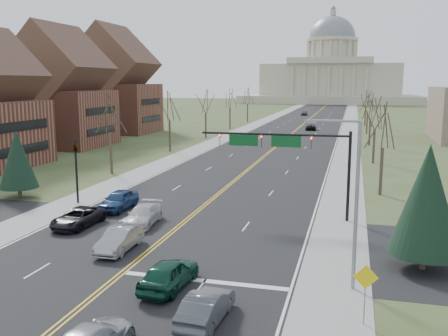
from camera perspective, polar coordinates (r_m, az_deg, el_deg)
The scene contains 36 objects.
ground at distance 31.13m, azimuth -10.68°, elevation -11.01°, with size 600.00×600.00×0.00m, color #3C4A25.
road at distance 137.26m, azimuth 9.23°, elevation 5.12°, with size 20.00×380.00×0.01m, color black.
cross_road at distance 36.32m, azimuth -6.64°, elevation -7.82°, with size 120.00×14.00×0.01m, color black.
sidewalk_left at distance 138.88m, azimuth 4.28°, elevation 5.28°, with size 4.00×380.00×0.03m, color gray.
sidewalk_right at distance 136.67m, azimuth 14.27°, elevation 4.93°, with size 4.00×380.00×0.03m, color gray.
center_line at distance 137.26m, azimuth 9.23°, elevation 5.13°, with size 0.42×380.00×0.01m, color gold.
edge_line_left at distance 138.50m, azimuth 5.18°, elevation 5.25°, with size 0.15×380.00×0.01m, color silver.
edge_line_right at distance 136.70m, azimuth 13.34°, elevation 4.97°, with size 0.15×380.00×0.01m, color silver.
stop_bar at distance 28.56m, azimuth -2.21°, elevation -12.76°, with size 9.50×0.50×0.01m, color silver.
capitol at distance 276.45m, azimuth 12.11°, elevation 10.29°, with size 90.00×60.00×50.00m.
signal_mast at distance 40.41m, azimuth 7.02°, elevation 2.34°, with size 12.12×0.44×7.20m.
signal_left at distance 47.06m, azimuth -16.55°, elevation 0.54°, with size 0.32×0.36×6.00m.
street_light at distance 26.86m, azimuth 14.39°, elevation -2.86°, with size 2.90×0.25×9.07m.
warn_sign at distance 23.97m, azimuth 15.86°, elevation -12.53°, with size 1.13×0.07×2.87m.
tree_r_0 at distance 50.51m, azimuth 17.76°, elevation 4.33°, with size 3.74×3.74×8.50m.
tree_l_0 at distance 61.24m, azimuth -12.94°, elevation 5.80°, with size 3.96×3.96×9.00m.
tree_r_1 at distance 70.43m, azimuth 16.91°, elevation 5.80°, with size 3.74×3.74×8.50m.
tree_l_1 at distance 79.49m, azimuth -6.27°, elevation 6.86°, with size 3.96×3.96×9.00m.
tree_r_2 at distance 90.38m, azimuth 16.43°, elevation 6.63°, with size 3.74×3.74×8.50m.
tree_l_2 at distance 98.43m, azimuth -2.12°, elevation 7.47°, with size 3.96×3.96×9.00m.
tree_r_3 at distance 110.36m, azimuth 16.13°, elevation 7.15°, with size 3.74×3.74×8.50m.
tree_l_3 at distance 117.72m, azimuth 0.69°, elevation 7.87°, with size 3.96×3.96×9.00m.
tree_r_4 at distance 130.34m, azimuth 15.92°, elevation 7.51°, with size 3.74×3.74×8.50m.
tree_l_4 at distance 137.21m, azimuth 2.71°, elevation 8.14°, with size 3.96×3.96×9.00m.
conifer_r at distance 31.28m, azimuth 22.20°, elevation -3.35°, with size 4.20×4.20×7.50m.
conifer_l at distance 51.09m, azimuth -22.53°, elevation 0.93°, with size 3.64×3.64×6.50m.
bldg_left_mid at distance 90.46m, azimuth -18.18°, elevation 7.80°, with size 15.10×14.28×20.75m.
bldg_left_far at distance 112.31m, azimuth -12.43°, elevation 8.88°, with size 17.10×14.28×23.25m.
car_nb_inner_lead at distance 27.52m, azimuth -6.29°, elevation -11.90°, with size 1.91×4.74×1.62m, color #0D3A28.
car_nb_outer_lead at distance 23.88m, azimuth -2.07°, elevation -15.59°, with size 1.53×4.39×1.45m, color #434549.
car_sb_inner_lead at distance 33.78m, azimuth -11.87°, elevation -7.98°, with size 1.61×4.61×1.52m, color gray.
car_sb_outer_lead at distance 39.98m, azimuth -16.34°, elevation -5.45°, with size 2.34×5.08×1.41m, color black.
car_sb_inner_second at distance 39.43m, azimuth -9.26°, elevation -5.34°, with size 2.06×5.08×1.47m, color #BABABA.
car_sb_outer_second at distance 44.29m, azimuth -11.95°, elevation -3.61°, with size 1.98×4.93×1.68m, color navy.
car_far_nb at distance 116.82m, azimuth 9.90°, elevation 4.63°, with size 2.22×4.81×1.34m, color black.
car_far_sb at distance 167.88m, azimuth 9.16°, elevation 6.23°, with size 1.81×4.50×1.53m, color #4F5256.
Camera 1 is at (12.65, -26.23, 10.99)m, focal length 40.00 mm.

